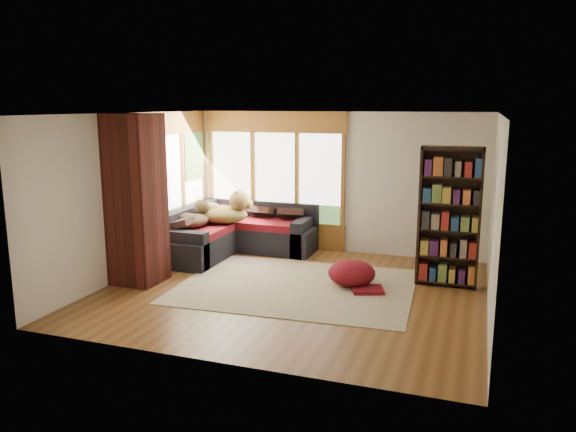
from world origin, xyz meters
The scene contains 17 objects.
floor centered at (0.00, 0.00, 0.00)m, with size 5.50×5.50×0.00m, color brown.
ceiling centered at (0.00, 0.00, 2.60)m, with size 5.50×5.50×0.00m, color white.
wall_back centered at (0.00, 2.50, 1.30)m, with size 5.50×0.04×2.60m, color silver.
wall_front centered at (0.00, -2.50, 1.30)m, with size 5.50×0.04×2.60m, color silver.
wall_left centered at (-2.75, 0.00, 1.30)m, with size 0.04×5.00×2.60m, color silver.
wall_right centered at (2.75, 0.00, 1.30)m, with size 0.04×5.00×2.60m, color silver.
windows_back centered at (-1.20, 2.47, 1.35)m, with size 2.82×0.10×1.90m.
windows_left centered at (-2.72, 1.20, 1.35)m, with size 0.10×2.62×1.90m.
roller_blind centered at (-2.69, 2.03, 1.75)m, with size 0.03×0.72×0.90m, color #659553.
brick_chimney centered at (-2.40, -0.35, 1.30)m, with size 0.70×0.70×2.60m, color #471914.
sectional_sofa centered at (-1.95, 1.70, 0.30)m, with size 2.20×2.20×0.80m.
area_rug centered at (-0.01, 0.22, 0.01)m, with size 3.50×2.68×0.01m, color silver.
bookshelf centered at (2.14, 1.03, 1.06)m, with size 0.91×0.30×2.12m.
pouf centered at (0.78, 0.54, 0.21)m, with size 0.72×0.72×0.39m, color maroon.
dog_tan centered at (-1.81, 1.56, 0.81)m, with size 1.07×0.76×0.55m.
dog_brindle centered at (-2.20, 1.11, 0.74)m, with size 0.57×0.80×0.41m.
throw_pillows centered at (-1.92, 1.85, 0.78)m, with size 1.98×1.68×0.45m.
Camera 1 is at (2.56, -7.55, 2.74)m, focal length 35.00 mm.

